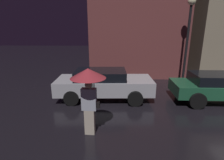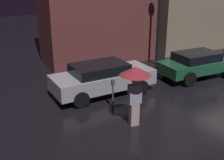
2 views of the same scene
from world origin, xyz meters
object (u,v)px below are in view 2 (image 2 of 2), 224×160
object	(u,v)px
parked_car_silver	(102,77)
street_lamp_near	(160,5)
pedestrian_with_umbrella	(135,80)
parking_meter	(113,91)
parked_car_green	(198,63)

from	to	relation	value
parked_car_silver	street_lamp_near	world-z (taller)	street_lamp_near
street_lamp_near	pedestrian_with_umbrella	bearing A→B (deg)	-132.00
parking_meter	street_lamp_near	xyz separation A→B (m)	(5.01, 3.98, 2.72)
parking_meter	pedestrian_with_umbrella	bearing A→B (deg)	-87.03
parking_meter	street_lamp_near	size ratio (longest dim) A/B	0.25
parked_car_green	parking_meter	xyz separation A→B (m)	(-5.67, -1.33, 0.04)
parked_car_green	pedestrian_with_umbrella	xyz separation A→B (m)	(-5.59, -2.82, 0.98)
parked_car_green	parking_meter	bearing A→B (deg)	-166.05
parked_car_silver	street_lamp_near	size ratio (longest dim) A/B	0.93
pedestrian_with_umbrella	street_lamp_near	xyz separation A→B (m)	(4.93, 5.47, 1.77)
parked_car_silver	parking_meter	distance (m)	1.61
parked_car_green	parked_car_silver	bearing A→B (deg)	178.04
pedestrian_with_umbrella	street_lamp_near	bearing A→B (deg)	52.12
parked_car_green	parking_meter	distance (m)	5.82
parking_meter	street_lamp_near	bearing A→B (deg)	38.52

